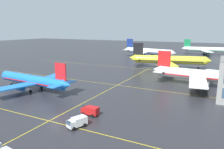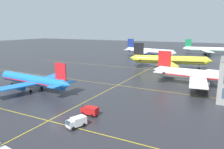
# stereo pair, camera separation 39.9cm
# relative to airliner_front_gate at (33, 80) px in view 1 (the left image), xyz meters

# --- Properties ---
(ground_plane) EXTENTS (600.00, 600.00, 0.00)m
(ground_plane) POSITION_rel_airliner_front_gate_xyz_m (21.63, -13.97, -3.48)
(ground_plane) COLOR #28282D
(airliner_front_gate) EXTENTS (32.76, 28.22, 10.18)m
(airliner_front_gate) POSITION_rel_airliner_front_gate_xyz_m (0.00, 0.00, 0.00)
(airliner_front_gate) COLOR blue
(airliner_front_gate) RESTS_ON ground
(airliner_second_row) EXTENTS (38.32, 32.94, 11.91)m
(airliner_second_row) POSITION_rel_airliner_front_gate_xyz_m (49.65, 30.23, 0.59)
(airliner_second_row) COLOR white
(airliner_second_row) RESTS_ON ground
(airliner_third_row) EXTENTS (40.57, 34.53, 12.76)m
(airliner_third_row) POSITION_rel_airliner_front_gate_xyz_m (30.11, 61.46, 0.88)
(airliner_third_row) COLOR yellow
(airliner_third_row) RESTS_ON ground
(airliner_far_left_stand) EXTENTS (40.21, 34.19, 12.56)m
(airliner_far_left_stand) POSITION_rel_airliner_front_gate_xyz_m (7.64, 97.30, 0.81)
(airliner_far_left_stand) COLOR white
(airliner_far_left_stand) RESTS_ON ground
(airliner_far_right_stand) EXTENTS (37.91, 32.39, 11.79)m
(airliner_far_right_stand) POSITION_rel_airliner_front_gate_xyz_m (43.11, 133.26, 0.55)
(airliner_far_right_stand) COLOR white
(airliner_far_right_stand) RESTS_ON ground
(taxiway_markings) EXTENTS (137.78, 114.37, 0.01)m
(taxiway_markings) POSITION_rel_airliner_front_gate_xyz_m (21.63, 18.69, -3.47)
(taxiway_markings) COLOR yellow
(taxiway_markings) RESTS_ON ground
(service_truck_red_van) EXTENTS (3.27, 4.49, 2.10)m
(service_truck_red_van) POSITION_rel_airliner_front_gate_xyz_m (29.05, -15.65, -2.30)
(service_truck_red_van) COLOR white
(service_truck_red_van) RESTS_ON ground
(service_truck_catering) EXTENTS (4.15, 2.23, 2.10)m
(service_truck_catering) POSITION_rel_airliner_front_gate_xyz_m (27.99, -9.04, -2.30)
(service_truck_catering) COLOR red
(service_truck_catering) RESTS_ON ground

